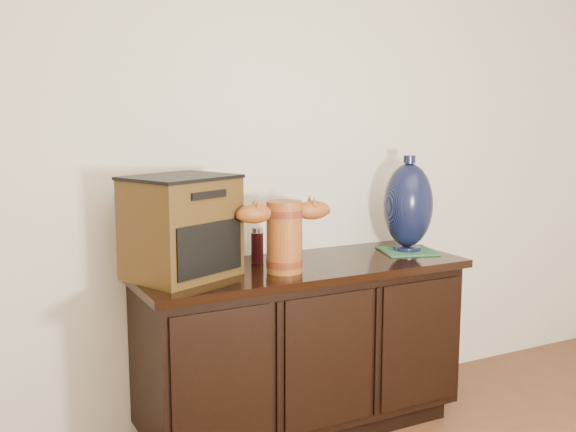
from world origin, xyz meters
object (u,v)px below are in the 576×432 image
lamp_base (408,205)px  spray_can (257,246)px  terracotta_vessel (284,232)px  tv_radio (181,227)px  sideboard (300,346)px

lamp_base → spray_can: size_ratio=2.85×
terracotta_vessel → tv_radio: 0.42m
sideboard → spray_can: (-0.15, 0.11, 0.45)m
spray_can → lamp_base: bearing=-7.8°
terracotta_vessel → lamp_base: lamp_base is taller
sideboard → lamp_base: (0.58, 0.01, 0.59)m
sideboard → lamp_base: 0.83m
lamp_base → sideboard: bearing=-179.1°
sideboard → tv_radio: tv_radio is taller
terracotta_vessel → tv_radio: tv_radio is taller
sideboard → spray_can: size_ratio=9.27×
sideboard → terracotta_vessel: terracotta_vessel is taller
spray_can → sideboard: bearing=-35.5°
lamp_base → spray_can: 0.76m
terracotta_vessel → tv_radio: size_ratio=0.83×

